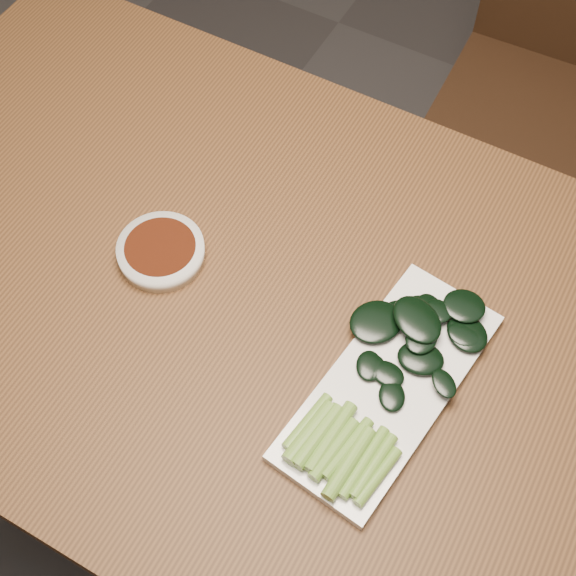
{
  "coord_description": "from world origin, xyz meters",
  "views": [
    {
      "loc": [
        0.27,
        -0.46,
        1.67
      ],
      "look_at": [
        -0.0,
        0.02,
        0.76
      ],
      "focal_mm": 50.0,
      "sensor_mm": 36.0,
      "label": 1
    }
  ],
  "objects_px": {
    "chair_far": "(561,85)",
    "sauce_bowl": "(161,251)",
    "table": "(283,332)",
    "gai_lan": "(382,384)",
    "serving_plate": "(389,386)"
  },
  "relations": [
    {
      "from": "chair_far",
      "to": "sauce_bowl",
      "type": "height_order",
      "value": "chair_far"
    },
    {
      "from": "table",
      "to": "gai_lan",
      "type": "height_order",
      "value": "gai_lan"
    },
    {
      "from": "table",
      "to": "chair_far",
      "type": "relative_size",
      "value": 1.57
    },
    {
      "from": "sauce_bowl",
      "to": "serving_plate",
      "type": "bearing_deg",
      "value": -4.32
    },
    {
      "from": "table",
      "to": "sauce_bowl",
      "type": "xyz_separation_m",
      "value": [
        -0.18,
        -0.01,
        0.08
      ]
    },
    {
      "from": "table",
      "to": "chair_far",
      "type": "distance_m",
      "value": 0.9
    },
    {
      "from": "sauce_bowl",
      "to": "serving_plate",
      "type": "relative_size",
      "value": 0.34
    },
    {
      "from": "chair_far",
      "to": "gai_lan",
      "type": "bearing_deg",
      "value": -92.34
    },
    {
      "from": "chair_far",
      "to": "sauce_bowl",
      "type": "xyz_separation_m",
      "value": [
        -0.35,
        -0.88,
        0.28
      ]
    },
    {
      "from": "serving_plate",
      "to": "gai_lan",
      "type": "relative_size",
      "value": 1.04
    },
    {
      "from": "sauce_bowl",
      "to": "gai_lan",
      "type": "bearing_deg",
      "value": -5.98
    },
    {
      "from": "table",
      "to": "gai_lan",
      "type": "bearing_deg",
      "value": -16.13
    },
    {
      "from": "serving_plate",
      "to": "gai_lan",
      "type": "bearing_deg",
      "value": -123.23
    },
    {
      "from": "table",
      "to": "chair_far",
      "type": "bearing_deg",
      "value": 79.01
    },
    {
      "from": "table",
      "to": "chair_far",
      "type": "height_order",
      "value": "chair_far"
    }
  ]
}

